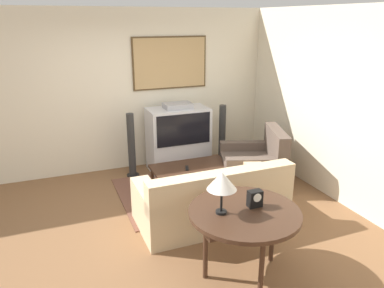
# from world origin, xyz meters

# --- Properties ---
(ground_plane) EXTENTS (12.00, 12.00, 0.00)m
(ground_plane) POSITION_xyz_m (0.00, 0.00, 0.00)
(ground_plane) COLOR brown
(wall_back) EXTENTS (12.00, 0.10, 2.70)m
(wall_back) POSITION_xyz_m (0.02, 2.13, 1.36)
(wall_back) COLOR beige
(wall_back) RESTS_ON ground_plane
(wall_right) EXTENTS (0.06, 12.00, 2.70)m
(wall_right) POSITION_xyz_m (2.63, 0.00, 1.35)
(wall_right) COLOR beige
(wall_right) RESTS_ON ground_plane
(area_rug) EXTENTS (2.05, 1.69, 0.01)m
(area_rug) POSITION_xyz_m (0.70, 0.76, 0.01)
(area_rug) COLOR brown
(area_rug) RESTS_ON ground_plane
(tv) EXTENTS (1.03, 0.58, 1.17)m
(tv) POSITION_xyz_m (0.88, 1.71, 0.56)
(tv) COLOR silver
(tv) RESTS_ON ground_plane
(couch) EXTENTS (1.89, 0.94, 0.81)m
(couch) POSITION_xyz_m (0.67, -0.18, 0.29)
(couch) COLOR #CCB289
(couch) RESTS_ON ground_plane
(armchair) EXTENTS (1.18, 1.18, 0.90)m
(armchair) POSITION_xyz_m (1.77, 0.63, 0.30)
(armchair) COLOR brown
(armchair) RESTS_ON ground_plane
(coffee_table) EXTENTS (1.19, 0.55, 0.39)m
(coffee_table) POSITION_xyz_m (0.77, 0.83, 0.35)
(coffee_table) COLOR #3D2619
(coffee_table) RESTS_ON ground_plane
(console_table) EXTENTS (1.12, 1.12, 0.72)m
(console_table) POSITION_xyz_m (0.54, -1.24, 0.66)
(console_table) COLOR #3D2619
(console_table) RESTS_ON ground_plane
(table_lamp) EXTENTS (0.29, 0.29, 0.43)m
(table_lamp) POSITION_xyz_m (0.30, -1.20, 1.06)
(table_lamp) COLOR black
(table_lamp) RESTS_ON console_table
(mantel_clock) EXTENTS (0.14, 0.10, 0.17)m
(mantel_clock) POSITION_xyz_m (0.67, -1.20, 0.81)
(mantel_clock) COLOR black
(mantel_clock) RESTS_ON console_table
(remote) EXTENTS (0.09, 0.17, 0.02)m
(remote) POSITION_xyz_m (0.67, 0.73, 0.40)
(remote) COLOR black
(remote) RESTS_ON coffee_table
(speaker_tower_left) EXTENTS (0.21, 0.21, 1.08)m
(speaker_tower_left) POSITION_xyz_m (0.05, 1.68, 0.51)
(speaker_tower_left) COLOR black
(speaker_tower_left) RESTS_ON ground_plane
(speaker_tower_right) EXTENTS (0.21, 0.21, 1.08)m
(speaker_tower_right) POSITION_xyz_m (1.71, 1.68, 0.51)
(speaker_tower_right) COLOR black
(speaker_tower_right) RESTS_ON ground_plane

